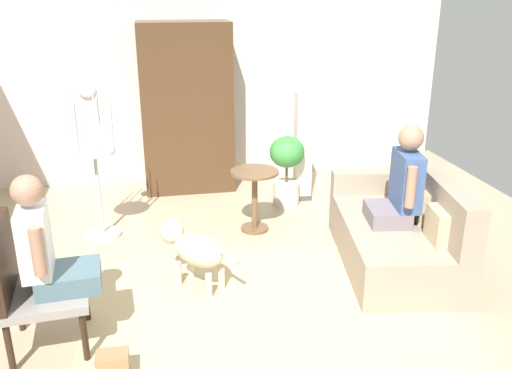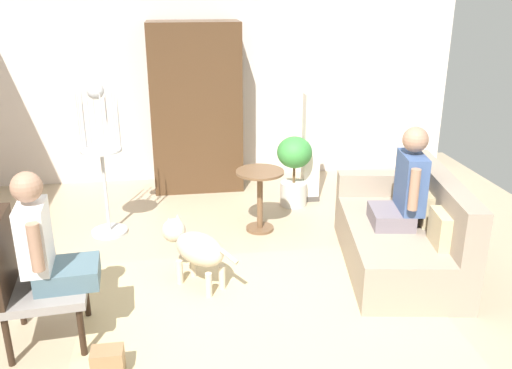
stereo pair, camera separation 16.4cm
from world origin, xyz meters
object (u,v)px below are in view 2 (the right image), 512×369
object	(u,v)px
dog	(195,247)
potted_plant	(294,165)
couch	(404,234)
armoire_cabinet	(196,108)
person_on_couch	(406,186)
round_end_table	(260,192)
bird_cage_stand	(102,161)
armchair	(23,274)
person_on_armchair	(45,243)
handbag	(108,363)
column_lamp	(311,149)

from	to	relation	value
dog	potted_plant	world-z (taller)	potted_plant
couch	armoire_cabinet	size ratio (longest dim) A/B	0.87
person_on_couch	armoire_cabinet	bearing A→B (deg)	125.35
round_end_table	bird_cage_stand	distance (m)	1.58
bird_cage_stand	round_end_table	bearing A→B (deg)	-5.68
couch	bird_cage_stand	xyz separation A→B (m)	(-2.68, 1.07, 0.47)
armchair	couch	bearing A→B (deg)	13.02
person_on_couch	person_on_armchair	xyz separation A→B (m)	(-2.81, -0.66, -0.01)
armchair	person_on_couch	xyz separation A→B (m)	(2.98, 0.67, 0.22)
couch	handbag	size ratio (longest dim) A/B	8.56
column_lamp	person_on_armchair	bearing A→B (deg)	-135.56
column_lamp	armchair	bearing A→B (deg)	-137.30
round_end_table	dog	size ratio (longest dim) A/B	1.01
couch	dog	distance (m)	1.86
armchair	armoire_cabinet	bearing A→B (deg)	66.56
round_end_table	column_lamp	xyz separation A→B (m)	(0.71, 0.77, 0.20)
person_on_couch	round_end_table	world-z (taller)	person_on_couch
person_on_armchair	dog	world-z (taller)	person_on_armchair
handbag	potted_plant	bearing A→B (deg)	56.27
person_on_couch	column_lamp	world-z (taller)	person_on_couch
column_lamp	person_on_couch	bearing A→B (deg)	-76.89
armchair	handbag	world-z (taller)	armchair
handbag	couch	bearing A→B (deg)	24.99
armchair	bird_cage_stand	distance (m)	1.81
armoire_cabinet	round_end_table	bearing A→B (deg)	-68.39
person_on_couch	handbag	xyz separation A→B (m)	(-2.42, -1.12, -0.67)
dog	column_lamp	distance (m)	2.28
person_on_armchair	bird_cage_stand	xyz separation A→B (m)	(0.17, 1.75, 0.02)
armoire_cabinet	dog	bearing A→B (deg)	-93.36
person_on_armchair	round_end_table	distance (m)	2.36
couch	column_lamp	world-z (taller)	column_lamp
person_on_couch	armoire_cabinet	xyz separation A→B (m)	(-1.67, 2.35, 0.24)
couch	round_end_table	world-z (taller)	couch
dog	bird_cage_stand	distance (m)	1.48
couch	person_on_armchair	world-z (taller)	person_on_armchair
person_on_couch	bird_cage_stand	size ratio (longest dim) A/B	0.57
dog	bird_cage_stand	xyz separation A→B (m)	(-0.83, 1.15, 0.42)
dog	bird_cage_stand	size ratio (longest dim) A/B	0.42
person_on_armchair	armoire_cabinet	bearing A→B (deg)	69.17
person_on_armchair	round_end_table	world-z (taller)	person_on_armchair
potted_plant	bird_cage_stand	bearing A→B (deg)	-166.75
couch	person_on_couch	bearing A→B (deg)	-147.32
armchair	dog	xyz separation A→B (m)	(1.17, 0.62, -0.19)
armchair	potted_plant	size ratio (longest dim) A/B	1.18
round_end_table	handbag	size ratio (longest dim) A/B	3.15
armoire_cabinet	armchair	bearing A→B (deg)	-113.44
person_on_armchair	round_end_table	bearing A→B (deg)	43.21
person_on_armchair	handbag	world-z (taller)	person_on_armchair
bird_cage_stand	handbag	bearing A→B (deg)	-84.20
armchair	person_on_armchair	bearing A→B (deg)	4.76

